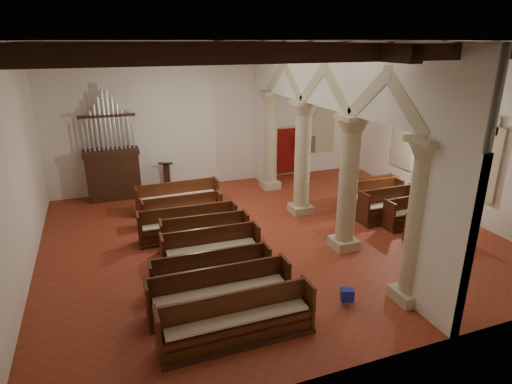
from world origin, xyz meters
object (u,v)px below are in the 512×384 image
object	(u,v)px
pipe_organ	(112,165)
processional_banner	(309,162)
aisle_pew_0	(434,231)
nave_pew_0	(238,327)
lectern	(167,179)

from	to	relation	value
pipe_organ	processional_banner	distance (m)	8.47
processional_banner	aisle_pew_0	distance (m)	7.18
nave_pew_0	processional_banner	bearing A→B (deg)	55.54
lectern	aisle_pew_0	world-z (taller)	lectern
processional_banner	aisle_pew_0	world-z (taller)	processional_banner
processional_banner	nave_pew_0	size ratio (longest dim) A/B	0.64
pipe_organ	nave_pew_0	world-z (taller)	pipe_organ
pipe_organ	aisle_pew_0	size ratio (longest dim) A/B	2.36
lectern	processional_banner	world-z (taller)	processional_banner
lectern	aisle_pew_0	bearing A→B (deg)	-27.68
processional_banner	nave_pew_0	world-z (taller)	processional_banner
nave_pew_0	lectern	bearing A→B (deg)	88.89
pipe_organ	aisle_pew_0	world-z (taller)	pipe_organ
pipe_organ	aisle_pew_0	xyz separation A→B (m)	(9.22, -7.57, -1.04)
pipe_organ	processional_banner	size ratio (longest dim) A/B	2.06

